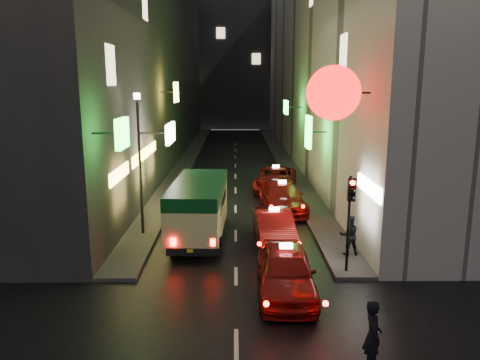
{
  "coord_description": "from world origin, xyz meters",
  "views": [
    {
      "loc": [
        -0.02,
        -7.24,
        6.86
      ],
      "look_at": [
        0.19,
        13.0,
        2.59
      ],
      "focal_mm": 35.0,
      "sensor_mm": 36.0,
      "label": 1
    }
  ],
  "objects_px": {
    "minibus": "(199,203)",
    "taxi_near": "(286,267)",
    "lamp_post": "(140,155)",
    "pedestrian_crossing": "(373,331)",
    "traffic_light": "(350,204)"
  },
  "relations": [
    {
      "from": "minibus",
      "to": "taxi_near",
      "type": "height_order",
      "value": "minibus"
    },
    {
      "from": "taxi_near",
      "to": "lamp_post",
      "type": "relative_size",
      "value": 0.93
    },
    {
      "from": "pedestrian_crossing",
      "to": "lamp_post",
      "type": "bearing_deg",
      "value": 36.1
    },
    {
      "from": "minibus",
      "to": "pedestrian_crossing",
      "type": "relative_size",
      "value": 3.05
    },
    {
      "from": "pedestrian_crossing",
      "to": "lamp_post",
      "type": "xyz_separation_m",
      "value": [
        -7.48,
        10.07,
        2.71
      ]
    },
    {
      "from": "pedestrian_crossing",
      "to": "traffic_light",
      "type": "bearing_deg",
      "value": -7.92
    },
    {
      "from": "minibus",
      "to": "lamp_post",
      "type": "height_order",
      "value": "lamp_post"
    },
    {
      "from": "minibus",
      "to": "lamp_post",
      "type": "relative_size",
      "value": 0.99
    },
    {
      "from": "minibus",
      "to": "pedestrian_crossing",
      "type": "xyz_separation_m",
      "value": [
        4.89,
        -9.61,
        -0.64
      ]
    },
    {
      "from": "minibus",
      "to": "taxi_near",
      "type": "distance_m",
      "value": 6.38
    },
    {
      "from": "pedestrian_crossing",
      "to": "traffic_light",
      "type": "relative_size",
      "value": 0.58
    },
    {
      "from": "taxi_near",
      "to": "traffic_light",
      "type": "relative_size",
      "value": 1.66
    },
    {
      "from": "pedestrian_crossing",
      "to": "lamp_post",
      "type": "relative_size",
      "value": 0.32
    },
    {
      "from": "minibus",
      "to": "lamp_post",
      "type": "xyz_separation_m",
      "value": [
        -2.59,
        0.46,
        2.08
      ]
    },
    {
      "from": "minibus",
      "to": "traffic_light",
      "type": "bearing_deg",
      "value": -35.9
    }
  ]
}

